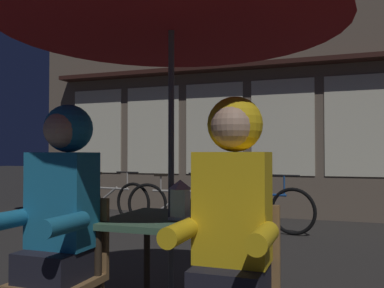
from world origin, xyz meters
The scene contains 11 objects.
cafe_table centered at (0.00, 0.00, 0.64)m, with size 0.72×0.72×0.74m.
patio_umbrella centered at (0.00, 0.00, 2.06)m, with size 2.10×2.10×2.31m.
lantern centered at (0.08, -0.05, 0.86)m, with size 0.11×0.11×0.23m.
chair_left centered at (-0.48, -0.37, 0.49)m, with size 0.40×0.40×0.87m.
chair_right centered at (0.48, -0.37, 0.49)m, with size 0.40×0.40×0.87m.
person_left_hooded centered at (-0.48, -0.43, 0.85)m, with size 0.45×0.56×1.40m.
person_right_hooded centered at (0.48, -0.43, 0.85)m, with size 0.45×0.56×1.40m.
shopfront_building centered at (0.01, 5.39, 3.09)m, with size 10.00×0.93×6.20m.
bicycle_nearest centered at (-2.75, 3.86, 0.35)m, with size 1.67×0.30×0.84m.
bicycle_second centered at (-1.44, 3.75, 0.35)m, with size 1.67×0.25×0.84m.
bicycle_third centered at (-0.16, 3.69, 0.35)m, with size 1.66×0.37×0.84m.
Camera 1 is at (0.96, -2.31, 1.12)m, focal length 38.76 mm.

